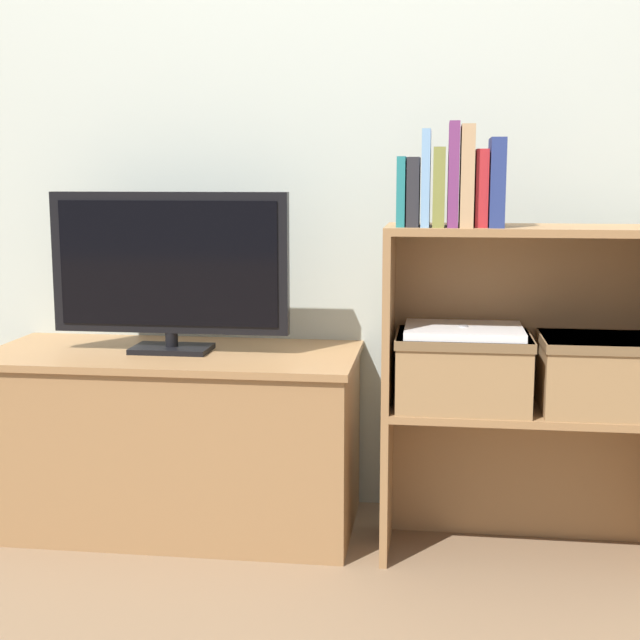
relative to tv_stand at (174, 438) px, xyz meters
name	(u,v)px	position (x,y,z in m)	size (l,w,h in m)	color
ground_plane	(313,565)	(0.44, -0.23, -0.26)	(16.00, 16.00, 0.00)	brown
wall_back	(336,110)	(0.44, 0.26, 0.94)	(10.00, 0.05, 2.40)	#B2BCB2
tv_stand	(174,438)	(0.00, 0.00, 0.00)	(1.06, 0.48, 0.51)	olive
tv	(169,267)	(0.00, 0.00, 0.50)	(0.68, 0.14, 0.45)	black
bookshelf_lower_tier	(529,456)	(1.00, -0.03, 0.00)	(0.78, 0.28, 0.41)	olive
bookshelf_upper_tier	(535,293)	(1.00, -0.03, 0.44)	(0.78, 0.28, 0.47)	olive
book_teal	(402,192)	(0.65, -0.13, 0.71)	(0.02, 0.14, 0.17)	#1E7075
book_charcoal	(413,192)	(0.68, -0.13, 0.71)	(0.03, 0.14, 0.17)	#232328
book_skyblue	(426,178)	(0.71, -0.13, 0.74)	(0.02, 0.15, 0.24)	#709ECC
book_olive	(439,187)	(0.74, -0.13, 0.72)	(0.03, 0.15, 0.20)	olive
book_plum	(453,175)	(0.78, -0.13, 0.75)	(0.03, 0.16, 0.26)	#6B2D66
book_tan	(467,176)	(0.81, -0.13, 0.75)	(0.03, 0.16, 0.25)	tan
book_crimson	(481,188)	(0.85, -0.13, 0.72)	(0.03, 0.12, 0.19)	#B22328
book_navy	(496,183)	(0.89, -0.13, 0.73)	(0.04, 0.15, 0.22)	navy
storage_basket_left	(463,367)	(0.82, -0.10, 0.26)	(0.35, 0.25, 0.19)	#937047
storage_basket_right	(609,371)	(1.19, -0.10, 0.26)	(0.35, 0.25, 0.19)	#937047
laptop	(464,330)	(0.82, -0.10, 0.35)	(0.30, 0.23, 0.02)	white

